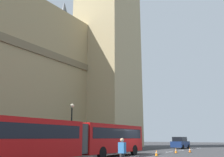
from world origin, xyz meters
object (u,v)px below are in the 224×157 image
articulated_bus (74,137)px  street_lamp (71,125)px  traffic_cone_east (190,150)px  pedestrian_near_cones (122,152)px  sedan_lead (180,143)px  traffic_cone_west (156,153)px  traffic_cone_middle (176,151)px

articulated_bus → street_lamp: size_ratio=3.56×
traffic_cone_east → street_lamp: 14.44m
traffic_cone_east → pedestrian_near_cones: 18.16m
traffic_cone_east → street_lamp: (-10.96, 8.99, 2.77)m
sedan_lead → street_lamp: 21.50m
traffic_cone_west → street_lamp: 9.15m
articulated_bus → traffic_cone_middle: size_ratio=32.34×
traffic_cone_middle → traffic_cone_west: bearing=179.9°
traffic_cone_east → pedestrian_near_cones: size_ratio=0.34×
articulated_bus → traffic_cone_east: size_ratio=32.34×
street_lamp → pedestrian_near_cones: 12.96m
traffic_cone_east → pedestrian_near_cones: (-18.08, -1.63, 0.63)m
street_lamp → pedestrian_near_cones: (-7.12, -10.61, -2.14)m
sedan_lead → traffic_cone_middle: (-12.09, -3.50, -0.63)m
traffic_cone_west → pedestrian_near_cones: size_ratio=0.34×
sedan_lead → pedestrian_near_cones: (-28.03, -6.08, -0.00)m
street_lamp → sedan_lead: bearing=-12.2°
articulated_bus → traffic_cone_west: bearing=-24.1°
sedan_lead → traffic_cone_middle: bearing=-163.8°
sedan_lead → traffic_cone_middle: size_ratio=7.59×
sedan_lead → traffic_cone_west: sedan_lead is taller
traffic_cone_west → articulated_bus: bearing=155.9°
pedestrian_near_cones → traffic_cone_middle: bearing=9.2°
traffic_cone_west → pedestrian_near_cones: bearing=-166.2°
street_lamp → pedestrian_near_cones: size_ratio=3.12×
traffic_cone_middle → street_lamp: size_ratio=0.11×
traffic_cone_west → pedestrian_near_cones: (-10.53, -2.59, 0.63)m
traffic_cone_west → pedestrian_near_cones: 10.86m
traffic_cone_east → street_lamp: street_lamp is taller
articulated_bus → sedan_lead: bearing=-0.1°
traffic_cone_west → pedestrian_near_cones: pedestrian_near_cones is taller
sedan_lead → traffic_cone_east: bearing=-155.9°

